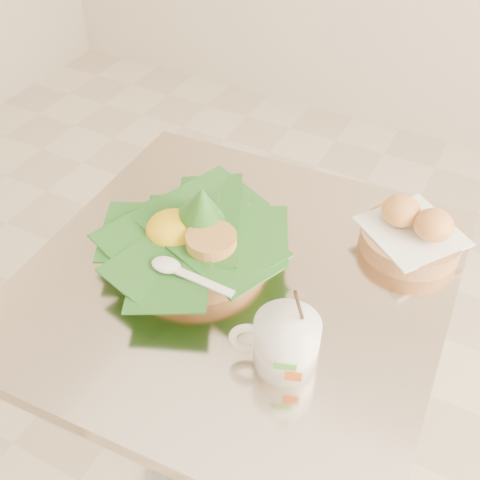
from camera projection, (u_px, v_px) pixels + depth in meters
The scene contains 5 objects.
floor at pixel (200, 448), 1.60m from camera, with size 3.60×3.60×0.00m, color beige.
cafe_table at pixel (237, 355), 1.18m from camera, with size 0.74×0.74×0.75m.
rice_basket at pixel (194, 234), 1.04m from camera, with size 0.32×0.32×0.16m.
bread_basket at pixel (412, 233), 1.06m from camera, with size 0.21×0.21×0.09m.
coffee_mug at pixel (284, 341), 0.87m from camera, with size 0.13×0.10×0.17m.
Camera 1 is at (0.48, -0.67, 1.49)m, focal length 45.00 mm.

